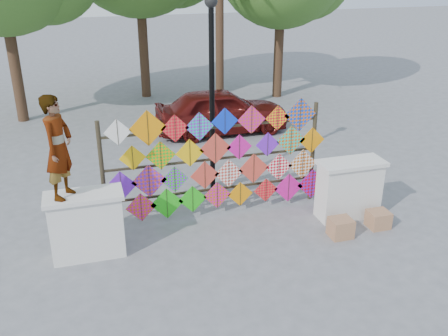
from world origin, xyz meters
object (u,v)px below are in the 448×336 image
at_px(vendor_woman, 58,147).
at_px(sedan, 221,111).
at_px(lamppost, 212,78).
at_px(kite_rack, 219,162).

distance_m(vendor_woman, sedan, 7.81).
xyz_separation_m(vendor_woman, sedan, (4.66, 6.09, -1.49)).
distance_m(sedan, lamppost, 4.57).
bearing_deg(sedan, lamppost, 160.23).
height_order(vendor_woman, sedan, vendor_woman).
bearing_deg(kite_rack, vendor_woman, -163.42).
height_order(kite_rack, vendor_woman, vendor_woman).
bearing_deg(lamppost, kite_rack, -98.57).
relative_size(kite_rack, lamppost, 1.11).
xyz_separation_m(kite_rack, lamppost, (0.19, 1.27, 1.48)).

